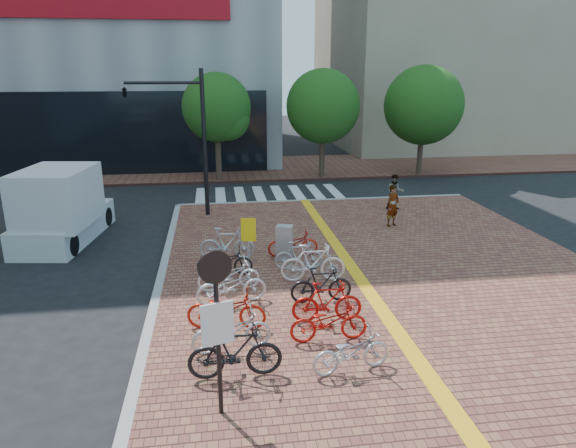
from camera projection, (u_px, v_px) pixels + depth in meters
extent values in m
plane|color=black|center=(308.00, 322.00, 13.23)|extent=(120.00, 120.00, 0.00)
cube|color=brown|center=(530.00, 441.00, 8.88)|extent=(14.00, 34.00, 0.15)
cube|color=#FBB016|center=(476.00, 443.00, 8.72)|extent=(0.40, 34.00, 0.01)
cube|color=gray|center=(324.00, 201.00, 24.98)|extent=(14.00, 0.25, 0.15)
cube|color=brown|center=(250.00, 168.00, 33.10)|extent=(70.00, 8.00, 0.15)
cube|color=gray|center=(451.00, 35.00, 43.37)|extent=(20.00, 18.00, 18.00)
cube|color=silver|center=(201.00, 197.00, 26.08)|extent=(0.50, 4.00, 0.01)
cube|color=silver|center=(221.00, 196.00, 26.21)|extent=(0.50, 4.00, 0.01)
cube|color=silver|center=(240.00, 195.00, 26.35)|extent=(0.50, 4.00, 0.01)
cube|color=silver|center=(259.00, 195.00, 26.49)|extent=(0.50, 4.00, 0.01)
cube|color=silver|center=(279.00, 194.00, 26.62)|extent=(0.50, 4.00, 0.01)
cube|color=silver|center=(298.00, 193.00, 26.76)|extent=(0.50, 4.00, 0.01)
cube|color=silver|center=(316.00, 193.00, 26.89)|extent=(0.50, 4.00, 0.01)
cube|color=silver|center=(335.00, 192.00, 27.03)|extent=(0.50, 4.00, 0.01)
cylinder|color=#38281E|center=(218.00, 157.00, 29.11)|extent=(0.32, 0.32, 2.60)
sphere|color=#194714|center=(217.00, 107.00, 28.31)|extent=(3.80, 3.80, 3.80)
sphere|color=#194714|center=(228.00, 119.00, 28.28)|extent=(2.40, 2.40, 2.40)
cylinder|color=#38281E|center=(322.00, 154.00, 29.93)|extent=(0.32, 0.32, 2.60)
sphere|color=#194714|center=(323.00, 106.00, 29.13)|extent=(4.20, 4.20, 4.20)
sphere|color=#194714|center=(334.00, 117.00, 29.10)|extent=(2.40, 2.40, 2.40)
cylinder|color=#38281E|center=(420.00, 152.00, 30.74)|extent=(0.32, 0.32, 2.60)
sphere|color=#194714|center=(424.00, 105.00, 29.94)|extent=(4.60, 4.60, 4.60)
sphere|color=#194714|center=(435.00, 116.00, 29.91)|extent=(2.40, 2.40, 2.40)
imported|color=black|center=(235.00, 352.00, 10.43)|extent=(1.94, 0.56, 1.16)
imported|color=silver|center=(232.00, 331.00, 11.47)|extent=(1.90, 0.93, 0.96)
imported|color=#B81E0D|center=(226.00, 309.00, 12.44)|extent=(2.02, 1.00, 1.02)
imported|color=silver|center=(231.00, 286.00, 13.80)|extent=(1.99, 0.94, 1.00)
imported|color=white|center=(229.00, 275.00, 14.65)|extent=(1.83, 0.77, 0.94)
imported|color=black|center=(225.00, 261.00, 15.71)|extent=(1.74, 0.68, 0.90)
imported|color=silver|center=(227.00, 244.00, 16.96)|extent=(1.89, 0.72, 1.11)
imported|color=#B7B7BC|center=(351.00, 352.00, 10.68)|extent=(1.83, 0.92, 0.92)
imported|color=#B9150D|center=(329.00, 322.00, 11.89)|extent=(1.84, 0.68, 0.96)
imported|color=#AF100C|center=(327.00, 302.00, 12.78)|extent=(1.79, 0.57, 1.07)
imported|color=black|center=(321.00, 285.00, 13.86)|extent=(1.71, 0.51, 1.02)
imported|color=white|center=(313.00, 263.00, 15.20)|extent=(1.98, 0.66, 1.17)
imported|color=silver|center=(299.00, 255.00, 16.16)|extent=(1.56, 0.48, 0.93)
imported|color=red|center=(293.00, 243.00, 17.32)|extent=(1.71, 0.62, 0.90)
imported|color=gray|center=(393.00, 206.00, 20.54)|extent=(0.73, 0.65, 1.68)
imported|color=#4E5563|center=(395.00, 192.00, 23.01)|extent=(0.85, 0.70, 1.59)
cube|color=#AAA9AE|center=(284.00, 243.00, 16.98)|extent=(0.62, 0.52, 1.17)
cylinder|color=#B7B7BC|center=(248.00, 245.00, 16.00)|extent=(0.08, 0.08, 1.67)
cube|color=yellow|center=(248.00, 230.00, 15.81)|extent=(0.46, 0.14, 0.74)
cylinder|color=black|center=(218.00, 336.00, 9.05)|extent=(0.10, 0.10, 3.18)
cylinder|color=black|center=(215.00, 267.00, 8.61)|extent=(0.58, 0.20, 0.59)
cube|color=silver|center=(217.00, 324.00, 8.92)|extent=(0.57, 0.20, 0.79)
cylinder|color=black|center=(205.00, 144.00, 21.51)|extent=(0.18, 0.18, 6.12)
cylinder|color=black|center=(163.00, 83.00, 20.58)|extent=(3.06, 0.12, 0.12)
imported|color=black|center=(124.00, 91.00, 20.46)|extent=(0.27, 1.27, 0.51)
cube|color=silver|center=(65.00, 227.00, 19.45)|extent=(2.80, 5.24, 1.00)
cube|color=silver|center=(76.00, 187.00, 20.47)|extent=(2.39, 2.39, 1.44)
cube|color=silver|center=(50.00, 197.00, 18.20)|extent=(2.64, 3.39, 2.00)
cylinder|color=black|center=(61.00, 217.00, 21.18)|extent=(0.35, 0.80, 0.78)
cylinder|color=black|center=(17.00, 245.00, 17.78)|extent=(0.35, 0.80, 0.78)
cylinder|color=black|center=(106.00, 217.00, 21.18)|extent=(0.35, 0.80, 0.78)
cylinder|color=black|center=(71.00, 245.00, 17.78)|extent=(0.35, 0.80, 0.78)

